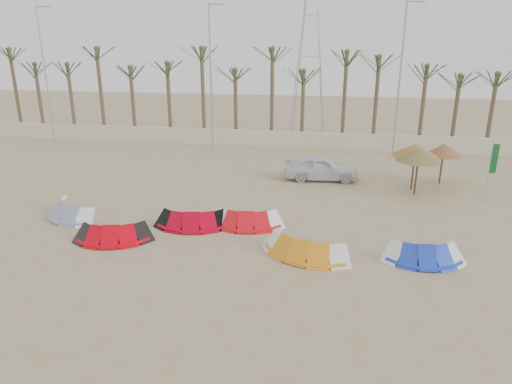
% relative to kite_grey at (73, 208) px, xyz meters
% --- Properties ---
extents(ground, '(120.00, 120.00, 0.00)m').
position_rel_kite_grey_xyz_m(ground, '(8.98, -4.53, -0.42)').
color(ground, tan).
rests_on(ground, ground).
extents(boundary_wall, '(60.00, 0.30, 1.30)m').
position_rel_kite_grey_xyz_m(boundary_wall, '(8.98, 17.47, 0.23)').
color(boundary_wall, beige).
rests_on(boundary_wall, ground).
extents(palm_line, '(52.00, 4.00, 7.70)m').
position_rel_kite_grey_xyz_m(palm_line, '(9.65, 18.97, 6.03)').
color(palm_line, brown).
rests_on(palm_line, ground).
extents(lamp_a, '(1.25, 0.14, 11.00)m').
position_rel_kite_grey_xyz_m(lamp_a, '(-10.98, 15.47, 5.35)').
color(lamp_a, '#A5A8AD').
rests_on(lamp_a, ground).
extents(lamp_b, '(1.25, 0.14, 11.00)m').
position_rel_kite_grey_xyz_m(lamp_b, '(3.02, 15.47, 5.35)').
color(lamp_b, '#A5A8AD').
rests_on(lamp_b, ground).
extents(lamp_c, '(1.25, 0.14, 11.00)m').
position_rel_kite_grey_xyz_m(lamp_c, '(17.02, 15.47, 5.35)').
color(lamp_c, '#A5A8AD').
rests_on(lamp_c, ground).
extents(pylon, '(3.00, 3.00, 14.00)m').
position_rel_kite_grey_xyz_m(pylon, '(9.98, 23.47, -0.42)').
color(pylon, '#A5A8AD').
rests_on(pylon, ground).
extents(kite_grey, '(3.94, 2.92, 0.90)m').
position_rel_kite_grey_xyz_m(kite_grey, '(0.00, 0.00, 0.00)').
color(kite_grey, gray).
rests_on(kite_grey, ground).
extents(kite_red_left, '(3.55, 2.18, 0.90)m').
position_rel_kite_grey_xyz_m(kite_red_left, '(3.38, -2.23, -0.00)').
color(kite_red_left, red).
rests_on(kite_red_left, ground).
extents(kite_red_mid, '(3.65, 1.98, 0.90)m').
position_rel_kite_grey_xyz_m(kite_red_mid, '(6.31, -0.05, 0.00)').
color(kite_red_mid, '#B10015').
rests_on(kite_red_mid, ground).
extents(kite_red_right, '(3.41, 1.74, 0.90)m').
position_rel_kite_grey_xyz_m(kite_red_right, '(8.80, 0.41, -0.00)').
color(kite_red_right, red).
rests_on(kite_red_right, ground).
extents(kite_orange, '(4.05, 2.66, 0.90)m').
position_rel_kite_grey_xyz_m(kite_orange, '(11.69, -2.22, 0.00)').
color(kite_orange, orange).
rests_on(kite_orange, ground).
extents(kite_blue, '(3.17, 1.70, 0.90)m').
position_rel_kite_grey_xyz_m(kite_blue, '(16.35, -1.98, -0.00)').
color(kite_blue, '#1B39C2').
rests_on(kite_blue, ground).
extents(parasol_left, '(2.60, 2.60, 2.74)m').
position_rel_kite_grey_xyz_m(parasol_left, '(17.23, 7.44, 1.96)').
color(parasol_left, '#4C331E').
rests_on(parasol_left, ground).
extents(parasol_mid, '(2.48, 2.48, 2.67)m').
position_rel_kite_grey_xyz_m(parasol_mid, '(17.27, 6.50, 1.89)').
color(parasol_mid, '#4C331E').
rests_on(parasol_mid, ground).
extents(parasol_right, '(2.16, 2.16, 2.48)m').
position_rel_kite_grey_xyz_m(parasol_right, '(19.11, 8.96, 1.71)').
color(parasol_right, '#4C331E').
rests_on(parasol_right, ground).
extents(flag_green, '(0.45, 0.12, 2.72)m').
position_rel_kite_grey_xyz_m(flag_green, '(22.01, 8.96, 1.19)').
color(flag_green, '#A5A8AD').
rests_on(flag_green, ground).
extents(car, '(4.73, 2.20, 1.57)m').
position_rel_kite_grey_xyz_m(car, '(11.86, 8.55, 0.36)').
color(car, white).
rests_on(car, ground).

